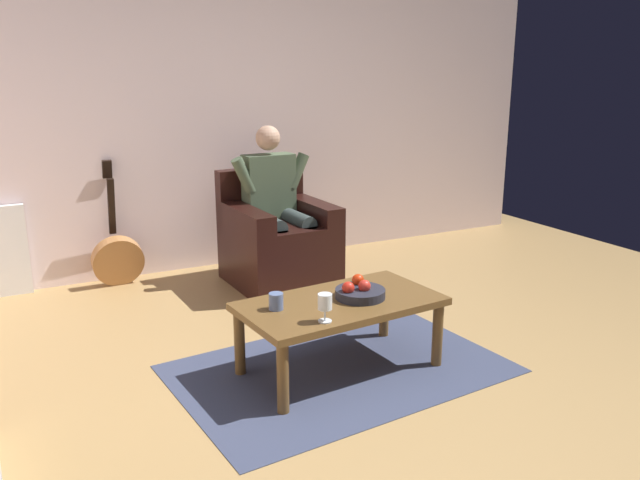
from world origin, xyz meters
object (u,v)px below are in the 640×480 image
fruit_bowl (359,292)px  guitar (118,257)px  armchair (277,243)px  candle_jar (276,301)px  person_seated (276,201)px  coffee_table (340,310)px  wine_glass_near (325,304)px

fruit_bowl → guitar: bearing=-65.5°
armchair → candle_jar: bearing=64.3°
guitar → fruit_bowl: bearing=114.5°
guitar → candle_jar: (-0.46, 2.03, 0.23)m
person_seated → coffee_table: (0.30, 1.57, -0.29)m
armchair → guitar: (1.13, -0.51, -0.10)m
person_seated → wine_glass_near: size_ratio=8.30×
armchair → wine_glass_near: size_ratio=5.93×
guitar → wine_glass_near: size_ratio=6.60×
armchair → wine_glass_near: (0.52, 1.79, 0.19)m
armchair → coffee_table: 1.59m
wine_glass_near → fruit_bowl: 0.41m
guitar → coffee_table: bearing=111.8°
candle_jar → guitar: bearing=-77.2°
guitar → fruit_bowl: size_ratio=3.48×
armchair → coffee_table: size_ratio=0.76×
guitar → candle_jar: size_ratio=10.85×
person_seated → candle_jar: person_seated is taller
person_seated → coffee_table: person_seated is taller
guitar → candle_jar: guitar is taller
armchair → fruit_bowl: bearing=81.2°
person_seated → candle_jar: 1.68m
person_seated → candle_jar: size_ratio=13.64×
person_seated → wine_glass_near: bearing=71.9°
armchair → candle_jar: armchair is taller
person_seated → wine_glass_near: (0.52, 1.80, -0.14)m
coffee_table → person_seated: bearing=-100.9°
coffee_table → candle_jar: size_ratio=12.81×
person_seated → wine_glass_near: person_seated is taller
candle_jar → coffee_table: bearing=174.2°
coffee_table → candle_jar: bearing=-5.8°
person_seated → fruit_bowl: size_ratio=4.38×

